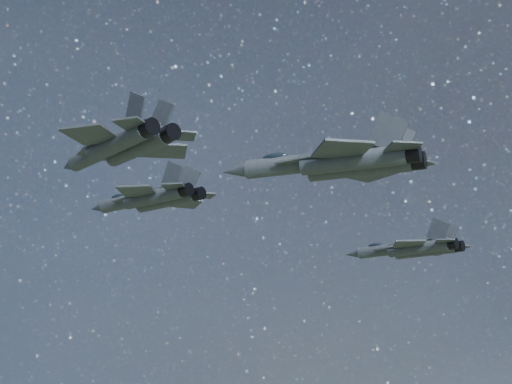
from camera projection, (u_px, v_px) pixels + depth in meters
The scene contains 4 objects.
jet_lead at pixel (152, 198), 89.72m from camera, with size 16.49×11.65×4.18m.
jet_left at pixel (413, 248), 97.62m from camera, with size 15.10×10.76×3.85m.
jet_right at pixel (120, 145), 67.85m from camera, with size 16.54×11.21×4.16m.
jet_slot at pixel (339, 162), 70.31m from camera, with size 18.36×12.54×4.61m.
Camera 1 is at (47.19, -65.93, 127.35)m, focal length 60.00 mm.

